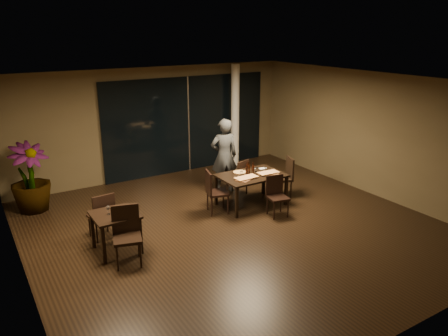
# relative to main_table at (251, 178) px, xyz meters

# --- Properties ---
(ground) EXTENTS (8.00, 8.00, 0.00)m
(ground) POSITION_rel_main_table_xyz_m (-1.00, -0.80, -0.68)
(ground) COLOR black
(ground) RESTS_ON ground
(wall_back) EXTENTS (8.00, 0.10, 3.00)m
(wall_back) POSITION_rel_main_table_xyz_m (-1.00, 3.25, 0.82)
(wall_back) COLOR #4B3F28
(wall_back) RESTS_ON ground
(wall_front) EXTENTS (8.00, 0.10, 3.00)m
(wall_front) POSITION_rel_main_table_xyz_m (-1.00, -4.85, 0.82)
(wall_front) COLOR #4B3F28
(wall_front) RESTS_ON ground
(wall_left) EXTENTS (0.10, 8.00, 3.00)m
(wall_left) POSITION_rel_main_table_xyz_m (-5.05, -0.80, 0.82)
(wall_left) COLOR #4B3F28
(wall_left) RESTS_ON ground
(wall_right) EXTENTS (0.10, 8.00, 3.00)m
(wall_right) POSITION_rel_main_table_xyz_m (3.05, -0.80, 0.82)
(wall_right) COLOR #4B3F28
(wall_right) RESTS_ON ground
(ceiling) EXTENTS (8.00, 8.00, 0.04)m
(ceiling) POSITION_rel_main_table_xyz_m (-1.00, -0.80, 2.34)
(ceiling) COLOR silver
(ceiling) RESTS_ON wall_back
(window_panel) EXTENTS (5.00, 0.06, 2.70)m
(window_panel) POSITION_rel_main_table_xyz_m (0.00, 3.16, 0.67)
(window_panel) COLOR black
(window_panel) RESTS_ON ground
(column) EXTENTS (0.24, 0.24, 3.00)m
(column) POSITION_rel_main_table_xyz_m (1.40, 2.85, 0.82)
(column) COLOR silver
(column) RESTS_ON ground
(main_table) EXTENTS (1.50, 1.00, 0.75)m
(main_table) POSITION_rel_main_table_xyz_m (0.00, 0.00, 0.00)
(main_table) COLOR black
(main_table) RESTS_ON ground
(side_table) EXTENTS (0.80, 0.80, 0.75)m
(side_table) POSITION_rel_main_table_xyz_m (-3.40, -0.50, -0.05)
(side_table) COLOR black
(side_table) RESTS_ON ground
(chair_main_far) EXTENTS (0.53, 0.53, 0.91)m
(chair_main_far) POSITION_rel_main_table_xyz_m (0.11, 0.65, -0.17)
(chair_main_far) COLOR black
(chair_main_far) RESTS_ON ground
(chair_main_near) EXTENTS (0.48, 0.48, 0.89)m
(chair_main_near) POSITION_rel_main_table_xyz_m (0.16, -0.74, -0.18)
(chair_main_near) COLOR black
(chair_main_near) RESTS_ON ground
(chair_main_left) EXTENTS (0.56, 0.56, 0.98)m
(chair_main_left) POSITION_rel_main_table_xyz_m (-0.97, 0.07, -0.13)
(chair_main_left) COLOR black
(chair_main_left) RESTS_ON ground
(chair_main_right) EXTENTS (0.58, 0.58, 0.99)m
(chair_main_right) POSITION_rel_main_table_xyz_m (1.01, 0.01, -0.12)
(chair_main_right) COLOR black
(chair_main_right) RESTS_ON ground
(chair_side_far) EXTENTS (0.49, 0.49, 0.96)m
(chair_side_far) POSITION_rel_main_table_xyz_m (-3.46, 0.10, -0.14)
(chair_side_far) COLOR black
(chair_side_far) RESTS_ON ground
(chair_side_near) EXTENTS (0.60, 0.60, 1.04)m
(chair_side_near) POSITION_rel_main_table_xyz_m (-3.36, -0.98, -0.10)
(chair_side_near) COLOR black
(chair_side_near) RESTS_ON ground
(diner) EXTENTS (0.72, 0.57, 1.88)m
(diner) POSITION_rel_main_table_xyz_m (-0.07, 1.09, 0.26)
(diner) COLOR #2A2C2E
(diner) RESTS_ON ground
(potted_plant) EXTENTS (1.12, 1.12, 1.57)m
(potted_plant) POSITION_rel_main_table_xyz_m (-4.40, 2.33, 0.11)
(potted_plant) COLOR #234C19
(potted_plant) RESTS_ON ground
(pizza_board_left) EXTENTS (0.63, 0.50, 0.01)m
(pizza_board_left) POSITION_rel_main_table_xyz_m (-0.26, -0.17, 0.08)
(pizza_board_left) COLOR #452816
(pizza_board_left) RESTS_ON main_table
(pizza_board_right) EXTENTS (0.55, 0.45, 0.01)m
(pizza_board_right) POSITION_rel_main_table_xyz_m (0.37, -0.15, 0.08)
(pizza_board_right) COLOR #4B2E18
(pizza_board_right) RESTS_ON main_table
(oblong_pizza_left) EXTENTS (0.53, 0.26, 0.02)m
(oblong_pizza_left) POSITION_rel_main_table_xyz_m (-0.26, -0.17, 0.10)
(oblong_pizza_left) COLOR maroon
(oblong_pizza_left) RESTS_ON pizza_board_left
(oblong_pizza_right) EXTENTS (0.48, 0.24, 0.02)m
(oblong_pizza_right) POSITION_rel_main_table_xyz_m (0.37, -0.15, 0.10)
(oblong_pizza_right) COLOR maroon
(oblong_pizza_right) RESTS_ON pizza_board_right
(round_pizza) EXTENTS (0.30, 0.30, 0.01)m
(round_pizza) POSITION_rel_main_table_xyz_m (-0.14, 0.26, 0.08)
(round_pizza) COLOR #A81C12
(round_pizza) RESTS_ON main_table
(bottle_a) EXTENTS (0.07, 0.07, 0.32)m
(bottle_a) POSITION_rel_main_table_xyz_m (-0.07, 0.01, 0.23)
(bottle_a) COLOR black
(bottle_a) RESTS_ON main_table
(bottle_b) EXTENTS (0.06, 0.06, 0.28)m
(bottle_b) POSITION_rel_main_table_xyz_m (0.05, 0.01, 0.21)
(bottle_b) COLOR black
(bottle_b) RESTS_ON main_table
(bottle_c) EXTENTS (0.06, 0.06, 0.29)m
(bottle_c) POSITION_rel_main_table_xyz_m (-0.04, 0.12, 0.22)
(bottle_c) COLOR black
(bottle_c) RESTS_ON main_table
(tumbler_left) EXTENTS (0.07, 0.07, 0.08)m
(tumbler_left) POSITION_rel_main_table_xyz_m (-0.20, 0.12, 0.12)
(tumbler_left) COLOR white
(tumbler_left) RESTS_ON main_table
(tumbler_right) EXTENTS (0.08, 0.08, 0.10)m
(tumbler_right) POSITION_rel_main_table_xyz_m (0.24, 0.14, 0.12)
(tumbler_right) COLOR white
(tumbler_right) RESTS_ON main_table
(napkin_near) EXTENTS (0.20, 0.14, 0.01)m
(napkin_near) POSITION_rel_main_table_xyz_m (0.50, -0.10, 0.08)
(napkin_near) COLOR silver
(napkin_near) RESTS_ON main_table
(napkin_far) EXTENTS (0.19, 0.13, 0.01)m
(napkin_far) POSITION_rel_main_table_xyz_m (0.49, 0.22, 0.08)
(napkin_far) COLOR white
(napkin_far) RESTS_ON main_table
(wine_glass_a) EXTENTS (0.07, 0.07, 0.16)m
(wine_glass_a) POSITION_rel_main_table_xyz_m (-3.50, -0.47, 0.16)
(wine_glass_a) COLOR white
(wine_glass_a) RESTS_ON side_table
(wine_glass_b) EXTENTS (0.07, 0.07, 0.17)m
(wine_glass_b) POSITION_rel_main_table_xyz_m (-3.31, -0.58, 0.16)
(wine_glass_b) COLOR white
(wine_glass_b) RESTS_ON side_table
(side_napkin) EXTENTS (0.20, 0.14, 0.01)m
(side_napkin) POSITION_rel_main_table_xyz_m (-3.32, -0.71, 0.08)
(side_napkin) COLOR white
(side_napkin) RESTS_ON side_table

